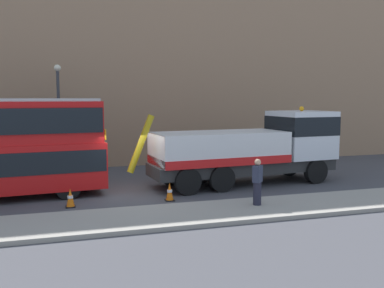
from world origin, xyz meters
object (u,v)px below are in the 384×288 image
(recovery_tow_truck, at_px, (253,147))
(traffic_cone_midway, at_px, (170,192))
(street_lamp, at_px, (59,109))
(pedestrian_bystander, at_px, (257,183))
(traffic_cone_near_bus, at_px, (70,198))

(recovery_tow_truck, bearing_deg, traffic_cone_midway, -159.53)
(traffic_cone_midway, relative_size, street_lamp, 0.12)
(pedestrian_bystander, relative_size, traffic_cone_near_bus, 2.38)
(recovery_tow_truck, relative_size, pedestrian_bystander, 5.98)
(pedestrian_bystander, distance_m, traffic_cone_midway, 3.58)
(pedestrian_bystander, xyz_separation_m, traffic_cone_near_bus, (-6.60, 2.23, -0.64))
(recovery_tow_truck, distance_m, traffic_cone_midway, 5.34)
(recovery_tow_truck, relative_size, street_lamp, 1.75)
(traffic_cone_near_bus, xyz_separation_m, street_lamp, (-0.38, 7.48, 3.13))
(recovery_tow_truck, distance_m, street_lamp, 10.46)
(traffic_cone_near_bus, relative_size, traffic_cone_midway, 1.00)
(pedestrian_bystander, xyz_separation_m, street_lamp, (-6.97, 9.71, 2.49))
(recovery_tow_truck, height_order, street_lamp, street_lamp)
(traffic_cone_near_bus, bearing_deg, traffic_cone_midway, -1.44)
(recovery_tow_truck, height_order, traffic_cone_near_bus, recovery_tow_truck)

